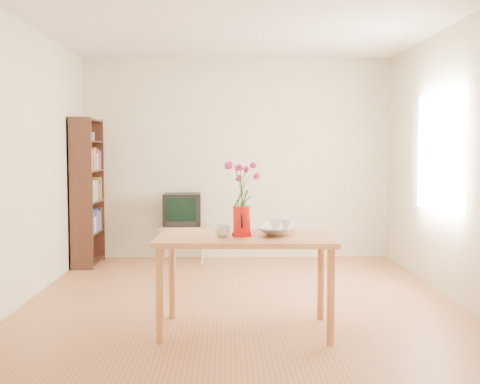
{
  "coord_description": "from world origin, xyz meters",
  "views": [
    {
      "loc": [
        -0.12,
        -5.64,
        1.42
      ],
      "look_at": [
        0.0,
        0.3,
        1.0
      ],
      "focal_mm": 45.0,
      "sensor_mm": 36.0,
      "label": 1
    }
  ],
  "objects_px": {
    "table": "(246,247)",
    "mug": "(222,231)",
    "bowl": "(280,208)",
    "pitcher": "(242,222)",
    "television": "(182,209)"
  },
  "relations": [
    {
      "from": "table",
      "to": "bowl",
      "type": "distance_m",
      "value": 0.44
    },
    {
      "from": "table",
      "to": "bowl",
      "type": "xyz_separation_m",
      "value": [
        0.28,
        0.18,
        0.29
      ]
    },
    {
      "from": "mug",
      "to": "pitcher",
      "type": "bearing_deg",
      "value": -177.71
    },
    {
      "from": "mug",
      "to": "bowl",
      "type": "bearing_deg",
      "value": -172.14
    },
    {
      "from": "table",
      "to": "television",
      "type": "distance_m",
      "value": 3.08
    },
    {
      "from": "table",
      "to": "mug",
      "type": "height_order",
      "value": "mug"
    },
    {
      "from": "table",
      "to": "bowl",
      "type": "relative_size",
      "value": 3.26
    },
    {
      "from": "table",
      "to": "television",
      "type": "bearing_deg",
      "value": 106.17
    },
    {
      "from": "table",
      "to": "mug",
      "type": "xyz_separation_m",
      "value": [
        -0.18,
        -0.06,
        0.13
      ]
    },
    {
      "from": "table",
      "to": "pitcher",
      "type": "relative_size",
      "value": 5.94
    },
    {
      "from": "mug",
      "to": "television",
      "type": "relative_size",
      "value": 0.25
    },
    {
      "from": "table",
      "to": "bowl",
      "type": "bearing_deg",
      "value": 34.57
    },
    {
      "from": "pitcher",
      "to": "television",
      "type": "xyz_separation_m",
      "value": [
        -0.69,
        2.99,
        -0.19
      ]
    },
    {
      "from": "mug",
      "to": "table",
      "type": "bearing_deg",
      "value": 178.75
    },
    {
      "from": "table",
      "to": "pitcher",
      "type": "xyz_separation_m",
      "value": [
        -0.03,
        0.0,
        0.19
      ]
    }
  ]
}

